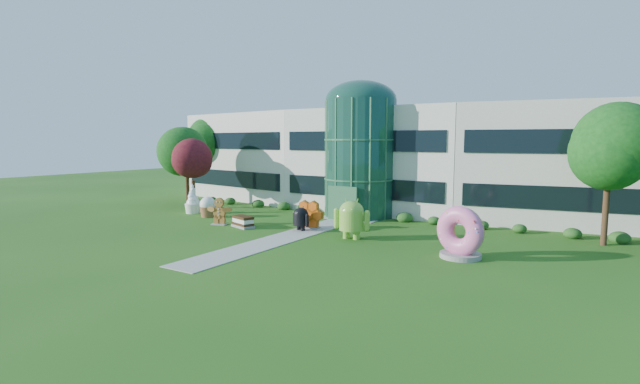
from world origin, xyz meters
The scene contains 14 objects.
ground centered at (0.00, 0.00, 0.00)m, with size 140.00×140.00×0.00m, color #215114.
building centered at (0.00, 18.00, 4.65)m, with size 46.00×15.00×9.30m, color beige, non-canonical shape.
atrium centered at (0.00, 12.00, 4.90)m, with size 6.00×6.00×9.80m, color #194738.
walkway centered at (0.00, 2.00, 0.02)m, with size 2.40×20.00×0.04m, color #9E9E93.
tree_red centered at (-15.50, 7.50, 3.00)m, with size 4.00×4.00×6.00m, color #3F0C14, non-canonical shape.
trees_backdrop centered at (0.00, 13.00, 4.20)m, with size 52.00×8.00×8.40m, color #104212, non-canonical shape.
android_green centered at (3.90, 3.24, 1.49)m, with size 2.63×1.75×2.98m, color #7AB63A, non-canonical shape.
android_black centered at (-0.48, 3.74, 0.99)m, with size 1.74×1.17×1.98m, color black, non-canonical shape.
donut centered at (11.34, 2.16, 1.46)m, with size 2.81×1.35×2.93m, color #D7528F, non-canonical shape.
gingerbread centered at (-7.17, 2.42, 1.05)m, with size 2.28×0.88×2.10m, color brown, non-canonical shape.
ice_cream_sandwich centered at (-4.87, 2.52, 0.43)m, with size 1.94×0.97×0.86m, color black, non-canonical shape.
honeycomb centered at (-0.46, 4.78, 0.94)m, with size 2.38×0.85×1.87m, color orange, non-canonical shape.
froyo centered at (-13.16, 5.23, 1.30)m, with size 1.52×1.52×2.61m, color white, non-canonical shape.
cupcake centered at (-10.53, 4.49, 0.87)m, with size 1.46×1.46×1.75m, color white, non-canonical shape.
Camera 1 is at (18.12, -23.22, 6.49)m, focal length 26.00 mm.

